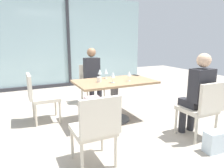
{
  "coord_description": "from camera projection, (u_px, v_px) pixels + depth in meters",
  "views": [
    {
      "loc": [
        -1.6,
        -3.24,
        1.45
      ],
      "look_at": [
        0.0,
        0.1,
        0.65
      ],
      "focal_mm": 33.42,
      "sensor_mm": 36.0,
      "label": 1
    }
  ],
  "objects": [
    {
      "name": "window_wall_backdrop",
      "position": [
        69.0,
        47.0,
        6.4
      ],
      "size": [
        4.99,
        0.1,
        2.7
      ],
      "color": "#99B7BC",
      "rests_on": "ground_plane"
    },
    {
      "name": "handbag_1",
      "position": [
        92.0,
        103.0,
        4.37
      ],
      "size": [
        0.31,
        0.17,
        0.28
      ],
      "primitive_type": "cube",
      "rotation": [
        0.0,
        0.0,
        0.04
      ],
      "color": "beige",
      "rests_on": "ground_plane"
    },
    {
      "name": "person_front_right",
      "position": [
        198.0,
        91.0,
        3.07
      ],
      "size": [
        0.34,
        0.39,
        1.26
      ],
      "color": "#28282D",
      "rests_on": "ground_plane"
    },
    {
      "name": "chair_far_left",
      "position": [
        39.0,
        95.0,
        3.64
      ],
      "size": [
        0.5,
        0.46,
        0.87
      ],
      "color": "beige",
      "rests_on": "ground_plane"
    },
    {
      "name": "person_near_window",
      "position": [
        93.0,
        73.0,
        4.66
      ],
      "size": [
        0.34,
        0.39,
        1.26
      ],
      "color": "#28282D",
      "rests_on": "ground_plane"
    },
    {
      "name": "coffee_cup",
      "position": [
        99.0,
        79.0,
        3.56
      ],
      "size": [
        0.08,
        0.08,
        0.09
      ],
      "primitive_type": "cylinder",
      "color": "white",
      "rests_on": "dining_table_main"
    },
    {
      "name": "wine_glass_2",
      "position": [
        113.0,
        75.0,
        3.48
      ],
      "size": [
        0.07,
        0.07,
        0.18
      ],
      "color": "silver",
      "rests_on": "dining_table_main"
    },
    {
      "name": "chair_near_window",
      "position": [
        91.0,
        81.0,
        4.8
      ],
      "size": [
        0.46,
        0.51,
        0.87
      ],
      "color": "beige",
      "rests_on": "ground_plane"
    },
    {
      "name": "wine_glass_0",
      "position": [
        100.0,
        72.0,
        3.81
      ],
      "size": [
        0.07,
        0.07,
        0.18
      ],
      "color": "silver",
      "rests_on": "dining_table_main"
    },
    {
      "name": "cell_phone_on_table",
      "position": [
        136.0,
        75.0,
        4.23
      ],
      "size": [
        0.12,
        0.16,
        0.01
      ],
      "primitive_type": "cube",
      "rotation": [
        0.0,
        0.0,
        0.38
      ],
      "color": "black",
      "rests_on": "dining_table_main"
    },
    {
      "name": "chair_front_left",
      "position": [
        96.0,
        127.0,
        2.32
      ],
      "size": [
        0.46,
        0.5,
        0.87
      ],
      "color": "beige",
      "rests_on": "ground_plane"
    },
    {
      "name": "ground_plane",
      "position": [
        114.0,
        119.0,
        3.84
      ],
      "size": [
        12.0,
        12.0,
        0.0
      ],
      "primitive_type": "plane",
      "color": "#A89E8E"
    },
    {
      "name": "handbag_0",
      "position": [
        215.0,
        142.0,
        2.72
      ],
      "size": [
        0.31,
        0.19,
        0.28
      ],
      "primitive_type": "cube",
      "rotation": [
        0.0,
        0.0,
        -0.09
      ],
      "color": "silver",
      "rests_on": "ground_plane"
    },
    {
      "name": "wine_glass_1",
      "position": [
        129.0,
        74.0,
        3.64
      ],
      "size": [
        0.07,
        0.07,
        0.18
      ],
      "color": "silver",
      "rests_on": "dining_table_main"
    },
    {
      "name": "chair_front_right",
      "position": [
        202.0,
        106.0,
        3.02
      ],
      "size": [
        0.46,
        0.5,
        0.87
      ],
      "color": "beige",
      "rests_on": "ground_plane"
    },
    {
      "name": "dining_table_main",
      "position": [
        114.0,
        91.0,
        3.73
      ],
      "size": [
        1.39,
        0.83,
        0.73
      ],
      "color": "#997551",
      "rests_on": "ground_plane"
    },
    {
      "name": "wine_glass_3",
      "position": [
        106.0,
        71.0,
        3.88
      ],
      "size": [
        0.07,
        0.07,
        0.18
      ],
      "color": "silver",
      "rests_on": "dining_table_main"
    }
  ]
}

